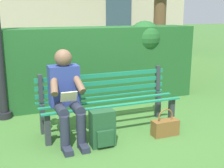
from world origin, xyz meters
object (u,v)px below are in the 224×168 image
at_px(person_seated, 66,94).
at_px(backpack, 102,129).
at_px(park_bench, 107,98).
at_px(handbag, 165,127).

bearing_deg(person_seated, backpack, 134.61).
bearing_deg(park_bench, backpack, 63.95).
bearing_deg(backpack, person_seated, -45.39).
height_order(backpack, handbag, backpack).
distance_m(park_bench, backpack, 0.64).
xyz_separation_m(backpack, handbag, (-0.88, 0.01, -0.10)).
height_order(person_seated, handbag, person_seated).
bearing_deg(park_bench, person_seated, 17.06).
bearing_deg(park_bench, handbag, 137.80).
distance_m(park_bench, handbag, 0.89).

